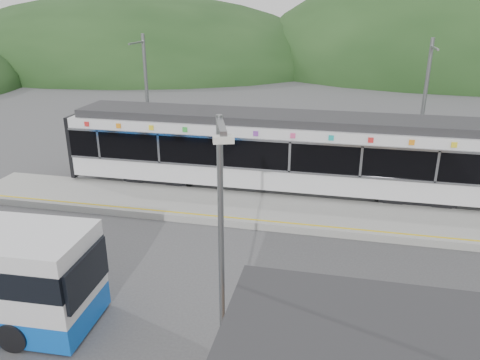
# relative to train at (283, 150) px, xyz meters

# --- Properties ---
(ground) EXTENTS (120.00, 120.00, 0.00)m
(ground) POSITION_rel_train_xyz_m (-0.71, -6.00, -2.06)
(ground) COLOR #4C4C4F
(ground) RESTS_ON ground
(hills) EXTENTS (146.00, 149.00, 26.00)m
(hills) POSITION_rel_train_xyz_m (5.48, -0.71, -2.06)
(hills) COLOR #1E3D19
(hills) RESTS_ON ground
(platform) EXTENTS (26.00, 3.20, 0.30)m
(platform) POSITION_rel_train_xyz_m (-0.71, -2.70, -1.91)
(platform) COLOR #9E9E99
(platform) RESTS_ON ground
(yellow_line) EXTENTS (26.00, 0.10, 0.01)m
(yellow_line) POSITION_rel_train_xyz_m (-0.71, -4.00, -1.76)
(yellow_line) COLOR yellow
(yellow_line) RESTS_ON platform
(train) EXTENTS (20.44, 3.01, 3.74)m
(train) POSITION_rel_train_xyz_m (0.00, 0.00, 0.00)
(train) COLOR black
(train) RESTS_ON ground
(catenary_mast_west) EXTENTS (0.18, 1.80, 7.00)m
(catenary_mast_west) POSITION_rel_train_xyz_m (-7.71, 2.56, 1.58)
(catenary_mast_west) COLOR slate
(catenary_mast_west) RESTS_ON ground
(catenary_mast_east) EXTENTS (0.18, 1.80, 7.00)m
(catenary_mast_east) POSITION_rel_train_xyz_m (6.29, 2.56, 1.58)
(catenary_mast_east) COLOR slate
(catenary_mast_east) RESTS_ON ground
(lamp_post) EXTENTS (0.46, 1.18, 6.50)m
(lamp_post) POSITION_rel_train_xyz_m (0.35, -12.70, 1.80)
(lamp_post) COLOR slate
(lamp_post) RESTS_ON ground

